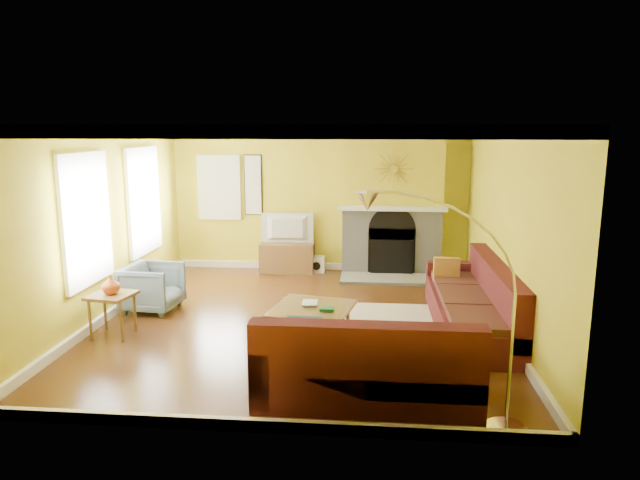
# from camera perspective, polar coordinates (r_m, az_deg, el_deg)

# --- Properties ---
(floor) EXTENTS (5.50, 6.00, 0.02)m
(floor) POSITION_cam_1_polar(r_m,az_deg,el_deg) (8.09, -1.98, -8.14)
(floor) COLOR #5D3313
(floor) RESTS_ON ground
(ceiling) EXTENTS (5.50, 6.00, 0.02)m
(ceiling) POSITION_cam_1_polar(r_m,az_deg,el_deg) (7.63, -2.12, 11.50)
(ceiling) COLOR white
(ceiling) RESTS_ON ground
(wall_back) EXTENTS (5.50, 0.02, 2.70)m
(wall_back) POSITION_cam_1_polar(r_m,az_deg,el_deg) (10.71, -0.05, 4.15)
(wall_back) COLOR gold
(wall_back) RESTS_ON ground
(wall_front) EXTENTS (5.50, 0.02, 2.70)m
(wall_front) POSITION_cam_1_polar(r_m,az_deg,el_deg) (4.85, -6.47, -4.74)
(wall_front) COLOR gold
(wall_front) RESTS_ON ground
(wall_left) EXTENTS (0.02, 6.00, 2.70)m
(wall_left) POSITION_cam_1_polar(r_m,az_deg,el_deg) (8.54, -20.77, 1.58)
(wall_left) COLOR gold
(wall_left) RESTS_ON ground
(wall_right) EXTENTS (0.02, 6.00, 2.70)m
(wall_right) POSITION_cam_1_polar(r_m,az_deg,el_deg) (7.90, 18.25, 1.01)
(wall_right) COLOR gold
(wall_right) RESTS_ON ground
(baseboard) EXTENTS (5.50, 6.00, 0.12)m
(baseboard) POSITION_cam_1_polar(r_m,az_deg,el_deg) (8.07, -1.98, -7.68)
(baseboard) COLOR white
(baseboard) RESTS_ON floor
(crown_molding) EXTENTS (5.50, 6.00, 0.12)m
(crown_molding) POSITION_cam_1_polar(r_m,az_deg,el_deg) (7.63, -2.11, 10.97)
(crown_molding) COLOR white
(crown_molding) RESTS_ON ceiling
(window_left_near) EXTENTS (0.06, 1.22, 1.72)m
(window_left_near) POSITION_cam_1_polar(r_m,az_deg,el_deg) (9.67, -17.30, 3.77)
(window_left_near) COLOR white
(window_left_near) RESTS_ON wall_left
(window_left_far) EXTENTS (0.06, 1.22, 1.72)m
(window_left_far) POSITION_cam_1_polar(r_m,az_deg,el_deg) (7.97, -22.44, 1.90)
(window_left_far) COLOR white
(window_left_far) RESTS_ON wall_left
(window_back) EXTENTS (0.82, 0.06, 1.22)m
(window_back) POSITION_cam_1_polar(r_m,az_deg,el_deg) (10.97, -10.05, 5.20)
(window_back) COLOR white
(window_back) RESTS_ON wall_back
(wall_art) EXTENTS (0.34, 0.04, 1.14)m
(wall_art) POSITION_cam_1_polar(r_m,az_deg,el_deg) (10.82, -6.70, 5.48)
(wall_art) COLOR white
(wall_art) RESTS_ON wall_back
(fireplace) EXTENTS (1.80, 0.40, 2.70)m
(fireplace) POSITION_cam_1_polar(r_m,az_deg,el_deg) (10.46, 7.25, 3.89)
(fireplace) COLOR #9D9B95
(fireplace) RESTS_ON floor
(mantel) EXTENTS (1.92, 0.22, 0.08)m
(mantel) POSITION_cam_1_polar(r_m,az_deg,el_deg) (10.24, 7.28, 3.17)
(mantel) COLOR white
(mantel) RESTS_ON fireplace
(hearth) EXTENTS (1.80, 0.70, 0.06)m
(hearth) POSITION_cam_1_polar(r_m,az_deg,el_deg) (10.18, 7.17, -3.89)
(hearth) COLOR #9D9B95
(hearth) RESTS_ON floor
(sunburst) EXTENTS (0.70, 0.04, 0.70)m
(sunburst) POSITION_cam_1_polar(r_m,az_deg,el_deg) (10.17, 7.38, 7.08)
(sunburst) COLOR olive
(sunburst) RESTS_ON fireplace
(rug) EXTENTS (2.40, 1.80, 0.02)m
(rug) POSITION_cam_1_polar(r_m,az_deg,el_deg) (8.00, 4.39, -8.27)
(rug) COLOR beige
(rug) RESTS_ON floor
(sectional_sofa) EXTENTS (2.91, 4.00, 0.90)m
(sectional_sofa) POSITION_cam_1_polar(r_m,az_deg,el_deg) (7.23, 7.63, -6.79)
(sectional_sofa) COLOR #4F191C
(sectional_sofa) RESTS_ON floor
(coffee_table) EXTENTS (1.16, 1.16, 0.39)m
(coffee_table) POSITION_cam_1_polar(r_m,az_deg,el_deg) (7.50, -0.74, -8.08)
(coffee_table) COLOR white
(coffee_table) RESTS_ON floor
(media_console) EXTENTS (1.00, 0.45, 0.55)m
(media_console) POSITION_cam_1_polar(r_m,az_deg,el_deg) (10.67, -3.29, -1.76)
(media_console) COLOR brown
(media_console) RESTS_ON floor
(tv) EXTENTS (0.97, 0.19, 0.56)m
(tv) POSITION_cam_1_polar(r_m,az_deg,el_deg) (10.56, -3.32, 1.16)
(tv) COLOR black
(tv) RESTS_ON media_console
(subwoofer) EXTENTS (0.29, 0.29, 0.29)m
(subwoofer) POSITION_cam_1_polar(r_m,az_deg,el_deg) (10.69, -0.28, -2.44)
(subwoofer) COLOR white
(subwoofer) RESTS_ON floor
(armchair) EXTENTS (0.83, 0.81, 0.70)m
(armchair) POSITION_cam_1_polar(r_m,az_deg,el_deg) (8.78, -16.40, -4.58)
(armchair) COLOR slate
(armchair) RESTS_ON floor
(side_table) EXTENTS (0.59, 0.59, 0.57)m
(side_table) POSITION_cam_1_polar(r_m,az_deg,el_deg) (7.92, -20.00, -7.04)
(side_table) COLOR brown
(side_table) RESTS_ON floor
(vase) EXTENTS (0.29, 0.29, 0.25)m
(vase) POSITION_cam_1_polar(r_m,az_deg,el_deg) (7.81, -20.20, -4.20)
(vase) COLOR #C85118
(vase) RESTS_ON side_table
(book) EXTENTS (0.21, 0.28, 0.03)m
(book) POSITION_cam_1_polar(r_m,az_deg,el_deg) (7.54, -1.79, -6.31)
(book) COLOR white
(book) RESTS_ON coffee_table
(arc_lamp) EXTENTS (1.36, 0.36, 2.14)m
(arc_lamp) POSITION_cam_1_polar(r_m,az_deg,el_deg) (5.08, 12.35, -7.50)
(arc_lamp) COLOR silver
(arc_lamp) RESTS_ON floor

